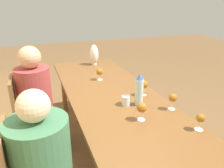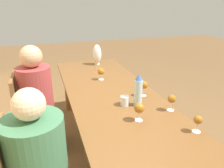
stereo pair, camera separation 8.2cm
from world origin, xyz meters
TOP-DOWN VIEW (x-y plane):
  - ground_plane at (0.00, 0.00)m, footprint 14.00×14.00m
  - dining_table at (0.00, 0.00)m, footprint 2.74×0.87m
  - water_bottle at (-0.25, -0.14)m, footprint 0.07×0.07m
  - water_tumbler at (-0.21, -0.03)m, footprint 0.08×0.08m
  - vase at (1.13, -0.11)m, footprint 0.12×0.12m
  - wine_glass_0 at (0.49, -0.00)m, footprint 0.08×0.08m
  - wine_glass_1 at (-0.42, -0.37)m, footprint 0.07×0.07m
  - wine_glass_2 at (-0.76, -0.37)m, footprint 0.06×0.06m
  - wine_glass_3 at (-0.08, -0.28)m, footprint 0.08×0.08m
  - wine_glass_4 at (-0.49, -0.04)m, footprint 0.08×0.08m
  - chair_far at (0.39, 0.81)m, footprint 0.44×0.44m
  - person_near at (-0.58, 0.72)m, footprint 0.40×0.40m
  - person_far at (0.39, 0.73)m, footprint 0.34×0.34m

SIDE VIEW (x-z plane):
  - ground_plane at x=0.00m, z-range 0.00..0.00m
  - chair_far at x=0.39m, z-range 0.03..0.95m
  - person_near at x=-0.58m, z-range 0.03..1.18m
  - person_far at x=0.39m, z-range 0.04..1.26m
  - dining_table at x=0.00m, z-range 0.30..1.05m
  - water_tumbler at x=-0.21m, z-range 0.74..0.83m
  - wine_glass_2 at x=-0.76m, z-range 0.77..0.90m
  - wine_glass_0 at x=0.49m, z-range 0.77..0.91m
  - wine_glass_1 at x=-0.42m, z-range 0.78..0.92m
  - wine_glass_4 at x=-0.49m, z-range 0.77..0.92m
  - wine_glass_3 at x=-0.08m, z-range 0.78..0.93m
  - water_bottle at x=-0.25m, z-range 0.74..1.03m
  - vase at x=1.13m, z-range 0.75..1.04m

